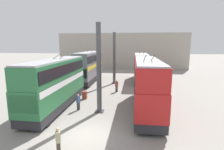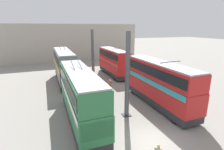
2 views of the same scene
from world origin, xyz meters
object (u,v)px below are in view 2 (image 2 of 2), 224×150
at_px(bus_right_mid, 64,65).
at_px(oil_drum, 93,101).
at_px(person_aisle_midway, 110,85).
at_px(person_by_right_row, 106,110).
at_px(bus_left_far, 113,61).
at_px(bus_left_near, 159,81).
at_px(bus_right_near, 80,93).

height_order(bus_right_mid, oil_drum, bus_right_mid).
distance_m(person_aisle_midway, person_by_right_row, 8.13).
bearing_deg(bus_left_far, bus_left_near, -180.00).
xyz_separation_m(bus_left_far, bus_right_mid, (-1.51, 9.33, 0.22)).
bearing_deg(person_aisle_midway, bus_right_mid, 50.45).
bearing_deg(bus_right_mid, bus_left_far, -80.83).
bearing_deg(oil_drum, bus_left_near, -111.62).
bearing_deg(bus_right_mid, bus_left_near, -144.47).
height_order(bus_left_far, person_by_right_row, bus_left_far).
bearing_deg(bus_left_near, oil_drum, 68.38).
bearing_deg(bus_left_near, person_aisle_midway, 29.06).
distance_m(bus_left_near, person_aisle_midway, 7.86).
xyz_separation_m(bus_right_near, person_aisle_midway, (7.11, -5.64, -2.01)).
height_order(bus_right_mid, person_by_right_row, bus_right_mid).
relative_size(bus_left_near, person_aisle_midway, 6.52).
xyz_separation_m(bus_left_near, person_aisle_midway, (6.64, 3.69, -2.04)).
relative_size(person_aisle_midway, person_by_right_row, 1.03).
distance_m(bus_right_mid, oil_drum, 10.68).
bearing_deg(person_aisle_midway, bus_left_near, -141.75).
bearing_deg(oil_drum, person_by_right_row, -173.74).
xyz_separation_m(bus_left_near, bus_right_mid, (13.06, 9.33, 0.10)).
relative_size(bus_left_near, bus_right_near, 1.00).
height_order(bus_right_near, person_by_right_row, bus_right_near).
xyz_separation_m(bus_left_far, person_by_right_row, (-15.41, 6.89, -1.94)).
distance_m(bus_left_far, bus_right_near, 17.70).
bearing_deg(bus_right_mid, bus_right_near, 180.00).
bearing_deg(bus_right_mid, oil_drum, -168.75).
relative_size(person_aisle_midway, oil_drum, 1.82).
bearing_deg(person_by_right_row, person_aisle_midway, 77.94).
distance_m(bus_left_far, bus_right_mid, 9.45).
xyz_separation_m(bus_right_near, bus_right_mid, (13.54, 0.00, 0.12)).
relative_size(person_by_right_row, oil_drum, 1.77).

